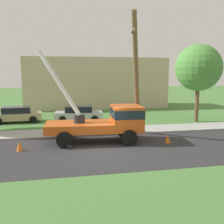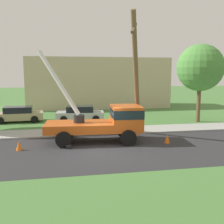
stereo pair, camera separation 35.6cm
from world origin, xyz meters
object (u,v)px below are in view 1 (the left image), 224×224
object	(u,v)px
traffic_cone_curbside	(135,132)
leaning_utility_pole	(136,77)
utility_truck	(107,120)
traffic_cone_ahead	(167,138)
parked_sedan_tan	(17,115)
traffic_cone_behind	(20,146)
parked_sedan_silver	(79,114)
roadside_tree_far	(198,68)

from	to	relation	value
traffic_cone_curbside	leaning_utility_pole	bearing A→B (deg)	-105.77
utility_truck	traffic_cone_curbside	size ratio (longest dim) A/B	12.04
traffic_cone_ahead	parked_sedan_tan	xyz separation A→B (m)	(-10.63, 9.61, 0.43)
utility_truck	parked_sedan_tan	xyz separation A→B (m)	(-6.85, 8.48, -0.70)
traffic_cone_behind	parked_sedan_tan	bearing A→B (deg)	98.80
parked_sedan_tan	parked_sedan_silver	world-z (taller)	same
leaning_utility_pole	roadside_tree_far	world-z (taller)	leaning_utility_pole
utility_truck	traffic_cone_ahead	size ratio (longest dim) A/B	12.04
parked_sedan_tan	parked_sedan_silver	xyz separation A→B (m)	(5.63, -0.54, 0.00)
parked_sedan_tan	traffic_cone_curbside	bearing A→B (deg)	-38.94
utility_truck	traffic_cone_curbside	distance (m)	2.77
leaning_utility_pole	traffic_cone_ahead	bearing A→B (deg)	-41.97
traffic_cone_behind	parked_sedan_silver	size ratio (longest dim) A/B	0.12
traffic_cone_curbside	roadside_tree_far	distance (m)	9.66
traffic_cone_curbside	utility_truck	bearing A→B (deg)	-154.30
utility_truck	traffic_cone_behind	xyz separation A→B (m)	(-5.37, -1.12, -1.13)
traffic_cone_curbside	parked_sedan_silver	distance (m)	7.70
traffic_cone_ahead	parked_sedan_silver	xyz separation A→B (m)	(-5.00, 9.07, 0.43)
leaning_utility_pole	traffic_cone_ahead	xyz separation A→B (m)	(1.70, -1.53, -3.94)
parked_sedan_silver	roadside_tree_far	world-z (taller)	roadside_tree_far
traffic_cone_curbside	parked_sedan_tan	size ratio (longest dim) A/B	0.12
traffic_cone_curbside	roadside_tree_far	world-z (taller)	roadside_tree_far
utility_truck	leaning_utility_pole	xyz separation A→B (m)	(2.08, 0.39, 2.81)
traffic_cone_ahead	traffic_cone_behind	world-z (taller)	same
roadside_tree_far	traffic_cone_behind	bearing A→B (deg)	-155.92
utility_truck	roadside_tree_far	distance (m)	11.53
traffic_cone_curbside	roadside_tree_far	xyz separation A→B (m)	(7.21, 4.42, 4.66)
traffic_cone_ahead	parked_sedan_silver	size ratio (longest dim) A/B	0.12
utility_truck	traffic_cone_curbside	bearing A→B (deg)	25.70
utility_truck	traffic_cone_curbside	world-z (taller)	utility_truck
leaning_utility_pole	traffic_cone_behind	size ratio (longest dim) A/B	14.79
utility_truck	roadside_tree_far	world-z (taller)	roadside_tree_far
utility_truck	leaning_utility_pole	world-z (taller)	leaning_utility_pole
utility_truck	roadside_tree_far	size ratio (longest dim) A/B	0.95
leaning_utility_pole	parked_sedan_silver	world-z (taller)	leaning_utility_pole
leaning_utility_pole	roadside_tree_far	size ratio (longest dim) A/B	1.17
parked_sedan_tan	parked_sedan_silver	size ratio (longest dim) A/B	0.99
leaning_utility_pole	parked_sedan_silver	distance (m)	8.95
leaning_utility_pole	parked_sedan_silver	bearing A→B (deg)	113.63
traffic_cone_ahead	leaning_utility_pole	bearing A→B (deg)	138.03
utility_truck	parked_sedan_silver	bearing A→B (deg)	98.75
parked_sedan_silver	traffic_cone_ahead	bearing A→B (deg)	-61.14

